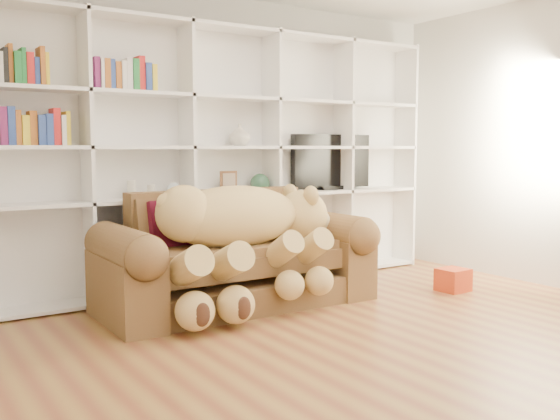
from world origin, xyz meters
TOP-DOWN VIEW (x-y plane):
  - floor at (0.00, 0.00)m, footprint 5.00×5.00m
  - wall_back at (0.00, 2.50)m, footprint 5.00×0.02m
  - bookshelf at (-0.24, 2.36)m, footprint 4.43×0.35m
  - sofa at (-0.31, 1.67)m, footprint 2.23×0.96m
  - teddy_bear at (-0.36, 1.48)m, footprint 1.69×0.92m
  - throw_pillow at (-0.80, 1.83)m, footprint 0.42×0.26m
  - gift_box at (1.59, 1.03)m, footprint 0.27×0.25m
  - tv at (1.21, 2.35)m, footprint 0.96×0.18m
  - picture_frame at (-0.03, 2.30)m, footprint 0.17×0.04m
  - green_vase at (0.31, 2.30)m, footprint 0.19×0.19m
  - figurine_tall at (-0.95, 2.30)m, footprint 0.08×0.08m
  - figurine_short at (-0.78, 2.30)m, footprint 0.08×0.08m
  - snow_globe at (-0.57, 2.30)m, footprint 0.12×0.12m
  - shelf_vase at (0.10, 2.30)m, footprint 0.24×0.24m

SIDE VIEW (x-z plane):
  - floor at x=0.00m, z-range 0.00..0.00m
  - gift_box at x=1.59m, z-range 0.00..0.20m
  - sofa at x=-0.31m, z-range -0.12..0.82m
  - teddy_bear at x=-0.36m, z-range 0.16..1.14m
  - throw_pillow at x=-0.80m, z-range 0.47..0.89m
  - figurine_short at x=-0.78m, z-range 0.86..0.98m
  - snow_globe at x=-0.57m, z-range 0.87..1.00m
  - figurine_tall at x=-0.95m, z-range 0.86..1.02m
  - green_vase at x=0.31m, z-range 0.86..1.05m
  - picture_frame at x=-0.03m, z-range 0.88..1.08m
  - tv at x=1.21m, z-range 0.86..1.43m
  - bookshelf at x=-0.24m, z-range 0.11..2.51m
  - wall_back at x=0.00m, z-range 0.00..2.70m
  - shelf_vase at x=0.10m, z-range 1.31..1.52m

